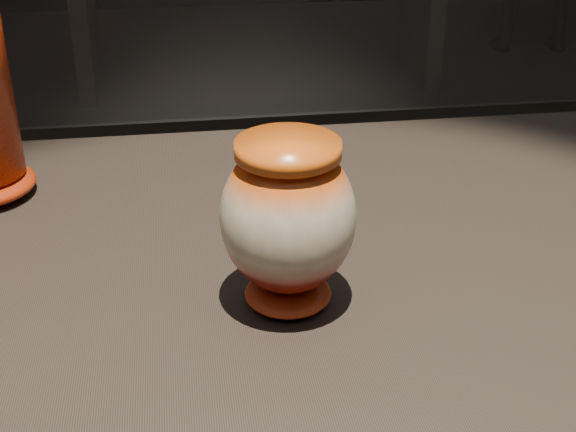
% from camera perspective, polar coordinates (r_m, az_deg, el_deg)
% --- Properties ---
extents(main_vase, '(0.15, 0.15, 0.17)m').
position_cam_1_polar(main_vase, '(0.74, 0.00, -0.21)').
color(main_vase, maroon).
rests_on(main_vase, display_plinth).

